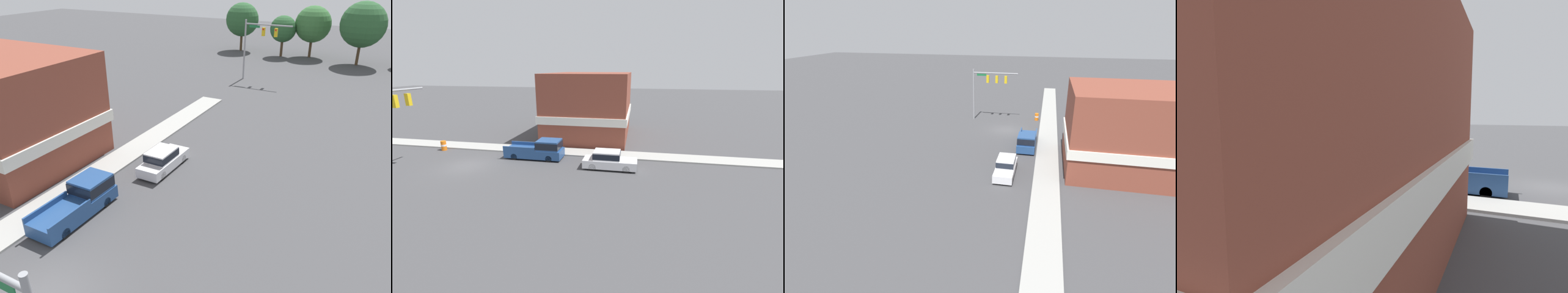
# 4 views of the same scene
# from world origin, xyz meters

# --- Properties ---
(ground_plane) EXTENTS (200.00, 200.00, 0.00)m
(ground_plane) POSITION_xyz_m (0.00, 0.00, 0.00)
(ground_plane) COLOR #424244
(sidewalk_curb) EXTENTS (2.40, 60.00, 0.14)m
(sidewalk_curb) POSITION_xyz_m (-5.70, 0.00, 0.07)
(sidewalk_curb) COLOR #9E9E99
(sidewalk_curb) RESTS_ON ground
(car_lead) EXTENTS (1.80, 4.80, 1.67)m
(car_lead) POSITION_xyz_m (-1.80, 13.04, 0.86)
(car_lead) COLOR black
(car_lead) RESTS_ON ground
(pickup_truck_parked) EXTENTS (2.02, 5.76, 1.98)m
(pickup_truck_parked) POSITION_xyz_m (-3.29, 5.97, 0.96)
(pickup_truck_parked) COLOR black
(pickup_truck_parked) RESTS_ON ground
(construction_barrel) EXTENTS (0.57, 0.57, 1.06)m
(construction_barrel) POSITION_xyz_m (-3.90, -5.52, 0.54)
(construction_barrel) COLOR orange
(construction_barrel) RESTS_ON ground
(corner_brick_building) EXTENTS (13.21, 10.29, 8.18)m
(corner_brick_building) POSITION_xyz_m (-13.86, 9.18, 3.98)
(corner_brick_building) COLOR brown
(corner_brick_building) RESTS_ON ground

